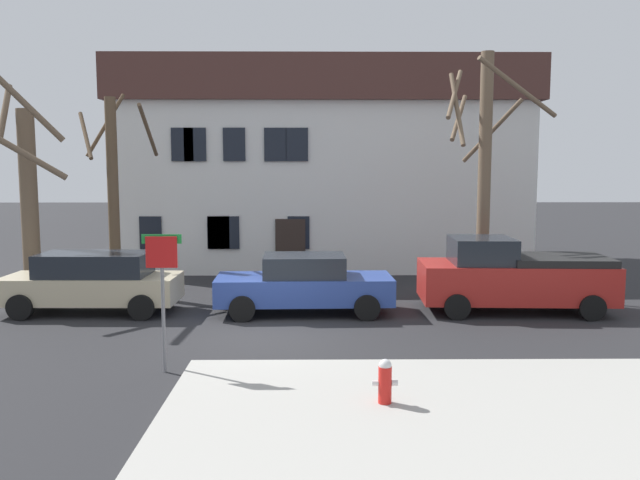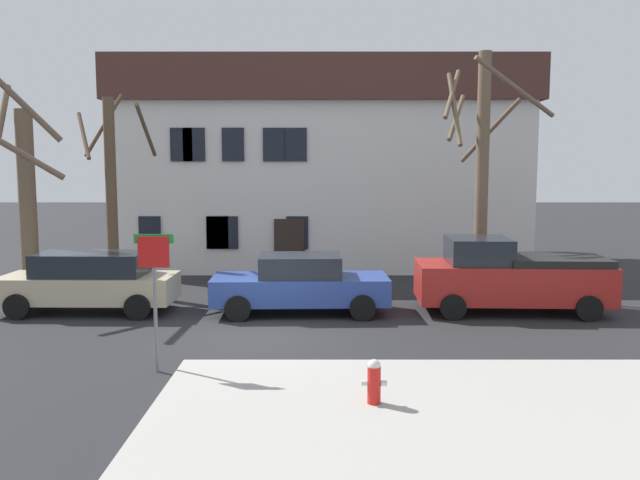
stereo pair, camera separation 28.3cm
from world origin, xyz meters
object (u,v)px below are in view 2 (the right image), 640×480
tree_bare_near (30,194)px  tree_bare_far (484,164)px  car_beige_wagon (93,281)px  building_main (326,165)px  pickup_truck_red (513,276)px  fire_hydrant (377,381)px  tree_bare_mid (115,188)px  car_blue_sedan (303,284)px  street_sign_pole (158,276)px

tree_bare_near → tree_bare_far: (13.56, 0.46, 0.87)m
car_beige_wagon → building_main: bearing=57.1°
building_main → pickup_truck_red: building_main is taller
tree_bare_far → fire_hydrant: bearing=-112.9°
tree_bare_mid → car_beige_wagon: size_ratio=1.34×
building_main → car_beige_wagon: building_main is taller
building_main → car_blue_sedan: 10.57m
car_beige_wagon → fire_hydrant: size_ratio=6.37×
tree_bare_far → car_beige_wagon: (-11.17, -2.11, -3.20)m
tree_bare_mid → street_sign_pole: tree_bare_mid is taller
car_beige_wagon → car_blue_sedan: bearing=-1.2°
tree_bare_mid → pickup_truck_red: tree_bare_mid is taller
tree_bare_far → street_sign_pole: size_ratio=2.74×
car_blue_sedan → fire_hydrant: (1.42, -7.14, -0.31)m
tree_bare_mid → pickup_truck_red: size_ratio=1.21×
tree_bare_mid → tree_bare_far: tree_bare_far is taller
tree_bare_near → tree_bare_mid: bearing=27.1°
car_beige_wagon → pickup_truck_red: bearing=0.3°
tree_bare_mid → pickup_truck_red: (11.74, -2.71, -2.32)m
car_beige_wagon → fire_hydrant: bearing=-45.2°
fire_hydrant → street_sign_pole: (-4.07, 2.02, 1.39)m
tree_bare_far → fire_hydrant: 10.78m
building_main → tree_bare_far: (4.74, -7.80, -0.02)m
tree_bare_near → fire_hydrant: bearing=-42.9°
tree_bare_far → street_sign_pole: bearing=-137.5°
street_sign_pole → car_blue_sedan: bearing=62.7°
tree_bare_far → building_main: bearing=121.3°
building_main → street_sign_pole: (-3.29, -15.16, -2.19)m
building_main → car_blue_sedan: size_ratio=3.34×
pickup_truck_red → building_main: bearing=117.4°
car_blue_sedan → fire_hydrant: bearing=-78.7°
tree_bare_near → tree_bare_far: tree_bare_far is taller
car_beige_wagon → car_blue_sedan: (5.78, -0.12, -0.06)m
building_main → tree_bare_far: building_main is taller
pickup_truck_red → fire_hydrant: size_ratio=7.07×
car_beige_wagon → tree_bare_mid: bearing=94.1°
tree_bare_near → car_beige_wagon: bearing=-34.6°
tree_bare_mid → car_blue_sedan: bearing=-25.8°
pickup_truck_red → fire_hydrant: (-4.33, -7.32, -0.49)m
tree_bare_near → tree_bare_mid: (2.19, 1.12, 0.12)m
tree_bare_mid → fire_hydrant: 12.78m
tree_bare_far → fire_hydrant: (-3.96, -9.37, -3.57)m
tree_bare_far → car_beige_wagon: 11.81m
tree_bare_mid → fire_hydrant: size_ratio=8.56×
tree_bare_mid → street_sign_pole: (3.34, -8.01, -1.42)m
tree_bare_far → pickup_truck_red: tree_bare_far is taller
car_blue_sedan → pickup_truck_red: size_ratio=0.92×
tree_bare_far → pickup_truck_red: bearing=-79.8°
building_main → tree_bare_far: 9.13m
pickup_truck_red → tree_bare_far: bearing=100.2°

